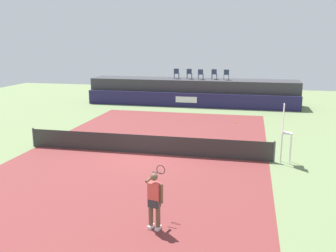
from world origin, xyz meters
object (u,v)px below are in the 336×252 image
Objects in this scene: tennis_ball at (236,122)px; spectator_chair_far_left at (177,73)px; spectator_chair_center at (201,74)px; net_post_far at (274,152)px; spectator_chair_left at (189,73)px; spectator_chair_right at (214,74)px; spectator_chair_far_right at (226,74)px; tennis_player at (155,199)px; net_post_near at (34,137)px; umpire_chair at (285,129)px.

spectator_chair_far_left is at bearing 128.70° from tennis_ball.
spectator_chair_center is 16.09m from net_post_far.
net_post_far is 14.71× the size of tennis_ball.
spectator_chair_far_left is at bearing 171.79° from spectator_chair_center.
spectator_chair_left reaches higher than tennis_ball.
tennis_ball is (2.29, -7.07, -2.66)m from spectator_chair_right.
net_post_far is at bearing -76.07° from tennis_ball.
spectator_chair_far_right is at bearing 100.23° from tennis_ball.
tennis_ball is at bearing -72.02° from spectator_chair_right.
spectator_chair_far_left and spectator_chair_far_right have the same top height.
net_post_near is at bearing 139.40° from tennis_player.
tennis_ball is (4.46, -7.02, -2.66)m from spectator_chair_left.
umpire_chair is 8.78m from tennis_ball.
spectator_chair_left is 1.00× the size of spectator_chair_center.
spectator_chair_far_left is 1.00× the size of spectator_chair_center.
net_post_near is 1.00× the size of net_post_far.
spectator_chair_left is at bearing 1.51° from spectator_chair_far_left.
spectator_chair_far_left is 16.15m from net_post_near.
net_post_far is at bearing -66.93° from spectator_chair_left.
spectator_chair_far_left is 1.00× the size of spectator_chair_right.
spectator_chair_far_left reaches higher than net_post_near.
spectator_chair_far_left and spectator_chair_left have the same top height.
spectator_chair_left is at bearing 96.76° from tennis_player.
spectator_chair_far_right is (4.36, -0.09, 0.00)m from spectator_chair_far_left.
net_post_near is (-6.93, -14.97, -2.19)m from spectator_chair_center.
tennis_player is at bearing -85.79° from spectator_chair_center.
spectator_chair_left is 13.06× the size of tennis_ball.
net_post_near is 12.40m from net_post_far.
spectator_chair_far_right is 0.89× the size of net_post_far.
umpire_chair is (4.76, -15.36, -1.11)m from spectator_chair_right.
net_post_far is at bearing -69.91° from spectator_chair_center.
net_post_near and net_post_far have the same top height.
spectator_chair_center is 2.19m from spectator_chair_far_right.
net_post_near reaches higher than tennis_ball.
net_post_near is 14.71× the size of tennis_ball.
net_post_far is at bearing -63.38° from spectator_chair_far_left.
spectator_chair_far_right is at bearing 6.02° from spectator_chair_center.
spectator_chair_far_right is 0.89× the size of net_post_near.
net_post_near is (-8.05, -15.36, -2.19)m from spectator_chair_right.
tennis_player is at bearing -117.57° from net_post_far.
spectator_chair_far_right is 15.68m from umpire_chair.
tennis_player is 15.76m from tennis_ball.
spectator_chair_right is at bearing 1.24° from spectator_chair_left.
spectator_chair_left is at bearing 114.34° from umpire_chair.
spectator_chair_right is 0.89× the size of net_post_near.
spectator_chair_right is 16.11m from net_post_far.
spectator_chair_center is at bearing 110.09° from net_post_far.
spectator_chair_left is 2.17m from spectator_chair_right.
umpire_chair is 1.56× the size of tennis_player.
spectator_chair_right is 0.50× the size of tennis_player.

